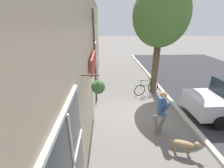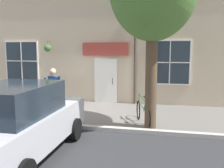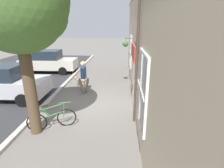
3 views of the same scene
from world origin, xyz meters
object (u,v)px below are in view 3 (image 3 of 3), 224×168
at_px(pedestrian_walking, 84,74).
at_px(leaning_bicycle, 52,119).
at_px(dog_on_leash, 80,80).
at_px(parked_car_nearest_curb, 48,61).
at_px(parked_car_mid_block, 3,82).

xyz_separation_m(pedestrian_walking, leaning_bicycle, (0.43, 3.53, -0.73)).
relative_size(dog_on_leash, leaning_bicycle, 0.65).
relative_size(pedestrian_walking, leaning_bicycle, 1.11).
bearing_deg(leaning_bicycle, dog_on_leash, -89.49).
xyz_separation_m(leaning_bicycle, parked_car_nearest_curb, (3.38, -7.98, 0.50)).
relative_size(leaning_bicycle, parked_car_nearest_curb, 0.38).
bearing_deg(pedestrian_walking, leaning_bicycle, 82.98).
xyz_separation_m(pedestrian_walking, parked_car_nearest_curb, (3.82, -4.46, -0.23)).
height_order(dog_on_leash, leaning_bicycle, leaning_bicycle).
height_order(dog_on_leash, parked_car_nearest_curb, parked_car_nearest_curb).
bearing_deg(parked_car_nearest_curb, dog_on_leash, 134.67).
distance_m(pedestrian_walking, dog_on_leash, 1.37).
height_order(dog_on_leash, parked_car_mid_block, parked_car_mid_block).
relative_size(pedestrian_walking, parked_car_mid_block, 0.42).
distance_m(dog_on_leash, parked_car_mid_block, 4.04).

